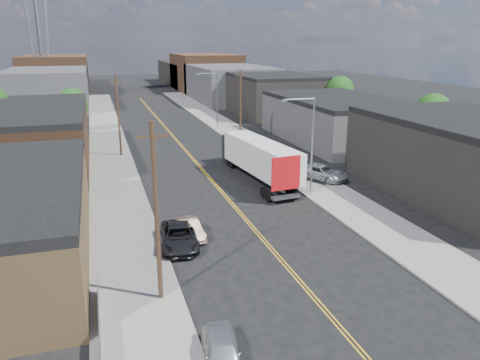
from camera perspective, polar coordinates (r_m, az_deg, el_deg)
ground at (r=75.27m, az=-8.70°, el=5.93°), size 260.00×260.00×0.00m
centerline at (r=60.78m, az=-6.52°, el=3.46°), size 0.32×120.00×0.01m
sidewalk_left at (r=59.81m, az=-15.50°, el=2.80°), size 5.00×140.00×0.15m
sidewalk_right at (r=63.15m, az=1.99°, el=4.12°), size 5.00×140.00×0.15m
warehouse_brown at (r=58.60m, az=-24.04°, el=4.91°), size 12.00×26.00×6.60m
industrial_right_a at (r=47.77m, az=26.78°, el=2.48°), size 14.00×22.00×7.10m
industrial_right_b at (r=68.53m, az=11.74°, el=7.31°), size 14.00×24.00×6.10m
industrial_right_c at (r=91.84m, az=3.90°, el=10.40°), size 14.00×22.00×7.60m
skyline_left_a at (r=109.03m, az=-22.34°, el=10.31°), size 16.00×30.00×8.00m
skyline_right_a at (r=112.93m, az=-1.33°, el=11.71°), size 16.00×30.00×8.00m
skyline_left_b at (r=133.81m, az=-21.57°, el=11.79°), size 16.00×26.00×10.00m
skyline_right_b at (r=137.00m, az=-4.27°, el=12.96°), size 16.00×26.00×10.00m
skyline_left_c at (r=153.82m, az=-21.04°, el=11.77°), size 16.00×40.00×7.00m
skyline_right_c at (r=156.61m, az=-5.96°, el=12.83°), size 16.00×40.00×7.00m
streetlight_near at (r=43.24m, az=8.39°, el=5.20°), size 3.39×0.25×9.00m
streetlight_far at (r=75.95m, az=-3.12°, el=10.26°), size 3.39×0.25×9.00m
utility_pole_left_near at (r=24.90m, az=-10.15°, el=-3.96°), size 1.60×0.26×10.00m
utility_pole_left_far at (r=58.90m, az=-14.61°, el=7.70°), size 1.60×0.26×10.00m
utility_pole_right at (r=64.67m, az=0.05°, el=8.99°), size 1.60×0.26×10.00m
tree_left_far at (r=75.83m, az=-19.67°, el=8.73°), size 4.35×4.20×6.97m
tree_right_near at (r=64.57m, az=22.49°, el=7.48°), size 4.60×4.48×7.44m
tree_right_far at (r=84.27m, az=12.12°, el=10.45°), size 4.85×4.76×7.91m
semi_truck at (r=47.93m, az=1.94°, el=2.93°), size 4.12×16.44×4.24m
car_left_a at (r=21.86m, az=-2.24°, el=-20.23°), size 2.13×4.20×1.37m
car_left_b at (r=34.35m, az=-6.19°, el=-5.92°), size 1.80×4.10×1.31m
car_left_c at (r=32.94m, az=-7.41°, el=-6.81°), size 3.13×5.67×1.50m
car_right_lot_a at (r=48.24m, az=9.99°, el=0.90°), size 4.62×5.84×1.48m
car_right_lot_c at (r=53.83m, az=7.26°, el=2.57°), size 2.29×4.06×1.30m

